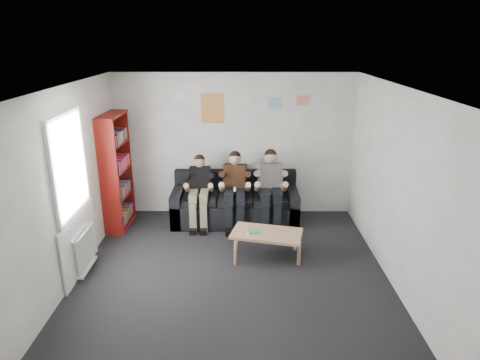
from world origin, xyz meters
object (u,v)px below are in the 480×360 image
at_px(sofa, 235,204).
at_px(coffee_table, 267,235).
at_px(bookshelf, 117,172).
at_px(person_left, 199,191).
at_px(person_right, 271,190).
at_px(person_middle, 235,190).

relative_size(sofa, coffee_table, 2.16).
xyz_separation_m(sofa, bookshelf, (-2.09, -0.23, 0.71)).
bearing_deg(bookshelf, person_left, 3.00).
bearing_deg(coffee_table, person_left, 133.48).
xyz_separation_m(bookshelf, coffee_table, (2.60, -1.19, -0.66)).
bearing_deg(person_right, person_left, 171.71).
bearing_deg(sofa, person_middle, -90.00).
bearing_deg(sofa, person_right, -17.95).
height_order(coffee_table, person_right, person_right).
relative_size(bookshelf, person_left, 1.59).
xyz_separation_m(bookshelf, person_left, (1.44, 0.03, -0.38)).
xyz_separation_m(sofa, person_left, (-0.64, -0.20, 0.34)).
distance_m(bookshelf, coffee_table, 2.93).
relative_size(bookshelf, coffee_table, 1.93).
height_order(bookshelf, person_middle, bookshelf).
bearing_deg(person_middle, person_left, -174.15).
height_order(person_left, person_right, person_right).
bearing_deg(person_right, bookshelf, 172.43).
height_order(coffee_table, person_middle, person_middle).
xyz_separation_m(bookshelf, person_middle, (2.09, 0.02, -0.35)).
bearing_deg(person_middle, person_right, 6.08).
bearing_deg(person_middle, sofa, 96.22).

